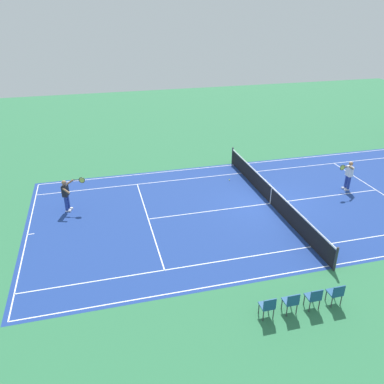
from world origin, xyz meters
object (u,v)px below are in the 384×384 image
tennis_player_near (66,194)px  spectator_chair_0 (336,293)px  tennis_net (271,195)px  tennis_ball (229,180)px  tennis_player_far (349,174)px  spectator_chair_2 (291,301)px  spectator_chair_1 (314,297)px  spectator_chair_3 (268,306)px

tennis_player_near → spectator_chair_0: 13.04m
tennis_net → tennis_ball: size_ratio=177.27×
tennis_player_near → tennis_net: bearing=169.4°
tennis_player_far → spectator_chair_2: 11.00m
tennis_player_far → spectator_chair_1: 10.44m
tennis_player_near → tennis_player_far: same height
tennis_net → spectator_chair_3: (3.60, 7.48, 0.03)m
tennis_player_near → spectator_chair_3: bearing=124.8°
tennis_player_near → spectator_chair_2: (-7.37, 9.38, -0.41)m
tennis_net → tennis_ball: (1.09, -3.30, -0.46)m
tennis_player_near → spectator_chair_1: size_ratio=1.93×
spectator_chair_0 → spectator_chair_2: 1.69m
tennis_ball → spectator_chair_0: bearing=90.1°
tennis_ball → spectator_chair_2: spectator_chair_2 is taller
tennis_ball → spectator_chair_0: 10.79m
tennis_net → tennis_ball: 3.50m
tennis_net → spectator_chair_0: bearing=81.8°
spectator_chair_3 → tennis_player_far: bearing=-136.5°
spectator_chair_0 → spectator_chair_3: bearing=0.0°
tennis_player_near → tennis_player_far: bearing=174.6°
tennis_net → spectator_chair_2: bearing=69.7°
spectator_chair_2 → spectator_chair_3: same height
tennis_net → tennis_player_far: 4.85m
tennis_player_far → spectator_chair_3: (8.41, 7.97, -0.41)m
spectator_chair_2 → spectator_chair_0: bearing=180.0°
tennis_net → spectator_chair_0: (1.08, 7.48, 0.03)m
tennis_ball → spectator_chair_1: 10.82m
tennis_player_near → tennis_player_far: 15.00m
tennis_net → spectator_chair_1: size_ratio=13.30×
tennis_net → tennis_player_far: bearing=-174.2°
spectator_chair_2 → spectator_chair_3: 0.84m
tennis_player_far → spectator_chair_2: (7.57, 7.97, -0.41)m
tennis_net → spectator_chair_1: tennis_net is taller
tennis_player_far → spectator_chair_3: 11.60m
tennis_player_far → tennis_net: bearing=5.8°
tennis_net → tennis_ball: bearing=-71.8°
spectator_chair_2 → tennis_player_far: bearing=-133.5°
tennis_net → tennis_player_near: bearing=-10.6°
spectator_chair_1 → spectator_chair_2: size_ratio=1.00×
spectator_chair_3 → spectator_chair_0: bearing=180.0°
tennis_player_far → spectator_chair_0: (5.88, 7.97, -0.41)m
spectator_chair_0 → spectator_chair_1: size_ratio=1.00×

